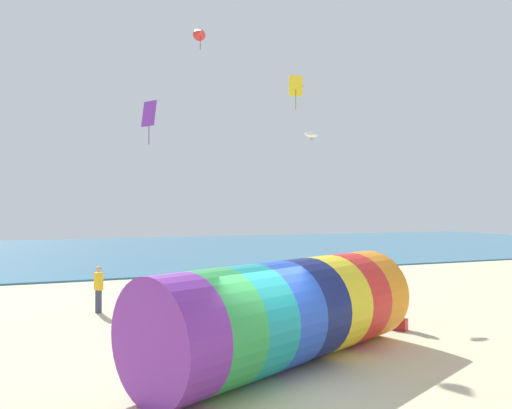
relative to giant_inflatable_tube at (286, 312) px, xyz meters
name	(u,v)px	position (x,y,z in m)	size (l,w,h in m)	color
ground_plane	(266,383)	(-1.04, -1.12, -1.30)	(120.00, 120.00, 0.00)	beige
sea	(106,251)	(-1.04, 37.07, -1.25)	(120.00, 40.00, 0.10)	teal
giant_inflatable_tube	(286,312)	(0.00, 0.00, 0.00)	(8.60, 5.85, 2.59)	purple
kite_handler	(392,302)	(4.96, 2.29, -0.48)	(0.39, 0.27, 1.62)	#726651
kite_magenta_parafoil	(296,88)	(4.63, 8.69, 8.07)	(0.58, 1.00, 0.52)	#D1339E
kite_red_delta	(200,32)	(0.73, 10.71, 10.73)	(0.65, 0.67, 1.10)	red
kite_yellow_diamond	(296,86)	(2.49, 4.45, 6.96)	(0.50, 0.15, 1.22)	yellow
kite_purple_diamond	(149,114)	(-1.98, 8.51, 6.37)	(0.54, 0.70, 1.74)	purple
kite_white_parafoil	(311,135)	(5.21, 8.33, 5.93)	(0.75, 0.35, 0.37)	white
bystander_near_water	(99,289)	(-3.89, 8.27, -0.40)	(0.33, 0.41, 1.75)	#383D56
cooler_box	(399,324)	(4.88, 1.85, -1.12)	(0.52, 0.36, 0.36)	red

